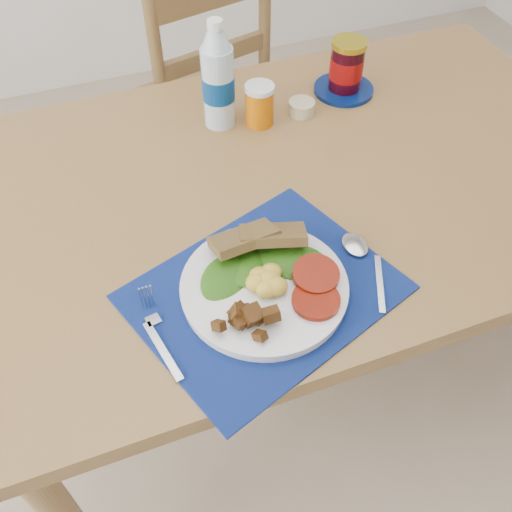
{
  "coord_description": "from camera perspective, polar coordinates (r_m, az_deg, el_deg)",
  "views": [
    {
      "loc": [
        -0.43,
        -0.63,
        1.54
      ],
      "look_at": [
        -0.2,
        -0.02,
        0.8
      ],
      "focal_mm": 40.0,
      "sensor_mm": 36.0,
      "label": 1
    }
  ],
  "objects": [
    {
      "name": "breakfast_plate",
      "position": [
        0.97,
        0.6,
        -3.08
      ],
      "size": [
        0.29,
        0.29,
        0.07
      ],
      "rotation": [
        0.0,
        0.0,
        -0.05
      ],
      "color": "silver",
      "rests_on": "placemat"
    },
    {
      "name": "juice_glass",
      "position": [
        1.34,
        0.35,
        14.81
      ],
      "size": [
        0.07,
        0.07,
        0.09
      ],
      "primitive_type": "cylinder",
      "color": "#C05E05",
      "rests_on": "table"
    },
    {
      "name": "chair_far",
      "position": [
        1.87,
        -5.8,
        17.01
      ],
      "size": [
        0.49,
        0.48,
        1.11
      ],
      "rotation": [
        0.0,
        0.0,
        3.38
      ],
      "color": "brown",
      "rests_on": "ground"
    },
    {
      "name": "fork",
      "position": [
        0.96,
        -9.91,
        -7.4
      ],
      "size": [
        0.04,
        0.18,
        0.0
      ],
      "rotation": [
        0.0,
        0.0,
        0.2
      ],
      "color": "#B2B5BA",
      "rests_on": "placemat"
    },
    {
      "name": "ground",
      "position": [
        1.72,
        6.16,
        -15.69
      ],
      "size": [
        4.0,
        4.0,
        0.0
      ],
      "primitive_type": "plane",
      "color": "gray",
      "rests_on": "ground"
    },
    {
      "name": "placemat",
      "position": [
        0.99,
        0.81,
        -3.6
      ],
      "size": [
        0.52,
        0.46,
        0.0
      ],
      "primitive_type": "cube",
      "rotation": [
        0.0,
        0.0,
        0.34
      ],
      "color": "black",
      "rests_on": "table"
    },
    {
      "name": "water_bottle",
      "position": [
        1.3,
        -3.81,
        17.08
      ],
      "size": [
        0.07,
        0.07,
        0.25
      ],
      "color": "#ADBFCC",
      "rests_on": "table"
    },
    {
      "name": "spoon",
      "position": [
        1.06,
        10.54,
        -0.04
      ],
      "size": [
        0.07,
        0.19,
        0.01
      ],
      "rotation": [
        0.0,
        0.0,
        -0.43
      ],
      "color": "#B2B5BA",
      "rests_on": "placemat"
    },
    {
      "name": "table",
      "position": [
        1.28,
        4.82,
        5.29
      ],
      "size": [
        1.4,
        0.9,
        0.75
      ],
      "color": "brown",
      "rests_on": "ground"
    },
    {
      "name": "ramekin",
      "position": [
        1.39,
        4.58,
        14.58
      ],
      "size": [
        0.06,
        0.06,
        0.03
      ],
      "primitive_type": "cylinder",
      "color": "tan",
      "rests_on": "table"
    },
    {
      "name": "jam_on_saucer",
      "position": [
        1.45,
        9.0,
        17.9
      ],
      "size": [
        0.15,
        0.15,
        0.13
      ],
      "color": "#051852",
      "rests_on": "table"
    }
  ]
}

